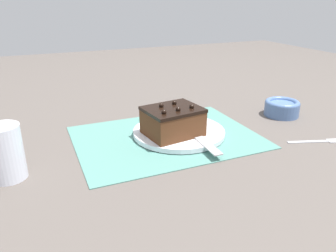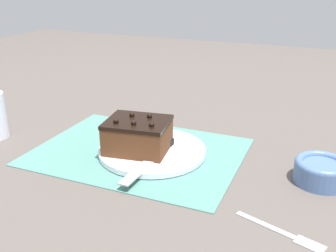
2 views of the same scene
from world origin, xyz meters
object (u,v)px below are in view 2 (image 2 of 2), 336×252
at_px(chocolate_cake, 138,135).
at_px(small_bowl, 321,171).
at_px(serving_knife, 157,153).
at_px(cake_plate, 153,150).
at_px(dessert_fork, 286,234).

relative_size(chocolate_cake, small_bowl, 1.44).
distance_m(serving_knife, small_bowl, 0.33).
bearing_deg(cake_plate, serving_knife, 127.93).
bearing_deg(chocolate_cake, serving_knife, 169.00).
distance_m(cake_plate, dessert_fork, 0.36).
distance_m(cake_plate, serving_knife, 0.04).
distance_m(small_bowl, dessert_fork, 0.20).
height_order(chocolate_cake, serving_knife, chocolate_cake).
xyz_separation_m(chocolate_cake, serving_knife, (-0.05, 0.01, -0.03)).
distance_m(serving_knife, dessert_fork, 0.33).
xyz_separation_m(cake_plate, small_bowl, (-0.35, -0.01, 0.02)).
height_order(cake_plate, small_bowl, small_bowl).
xyz_separation_m(small_bowl, dessert_fork, (0.04, 0.20, -0.02)).
relative_size(chocolate_cake, dessert_fork, 1.01).
height_order(serving_knife, dessert_fork, serving_knife).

